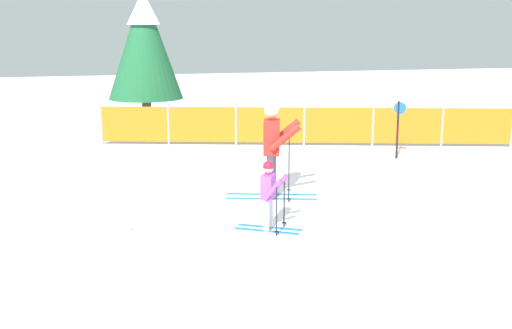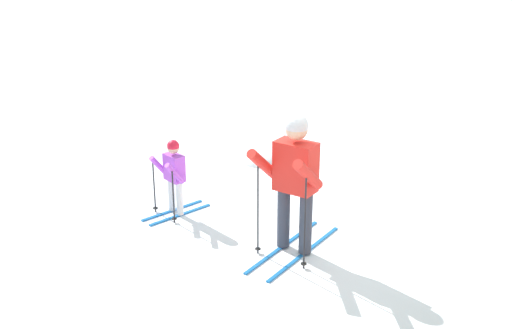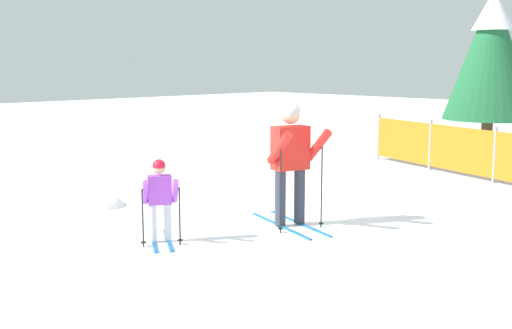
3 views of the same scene
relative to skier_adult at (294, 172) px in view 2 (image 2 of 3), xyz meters
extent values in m
plane|color=white|center=(-0.17, 0.17, -1.04)|extent=(60.00, 60.00, 0.00)
cube|color=#1966B2|center=(0.02, 0.16, -1.03)|extent=(1.58, 0.53, 0.02)
cube|color=#1966B2|center=(-0.07, -0.14, -1.03)|extent=(1.58, 0.53, 0.02)
cylinder|color=#333847|center=(0.02, 0.16, -0.63)|extent=(0.16, 0.16, 0.78)
cylinder|color=#333847|center=(-0.07, -0.14, -0.63)|extent=(0.16, 0.16, 0.78)
cube|color=red|center=(-0.03, 0.01, 0.06)|extent=(0.41, 0.54, 0.60)
cylinder|color=red|center=(0.29, 0.23, 0.10)|extent=(0.56, 0.28, 0.49)
cylinder|color=red|center=(0.11, -0.35, 0.10)|extent=(0.56, 0.28, 0.49)
sphere|color=#D8AD8C|center=(-0.03, 0.01, 0.52)|extent=(0.26, 0.26, 0.26)
sphere|color=silver|center=(-0.03, 0.01, 0.56)|extent=(0.27, 0.27, 0.27)
cylinder|color=black|center=(0.37, 0.22, -0.43)|extent=(0.02, 0.02, 1.21)
cylinder|color=black|center=(0.37, 0.22, -0.98)|extent=(0.07, 0.07, 0.01)
cylinder|color=black|center=(0.18, -0.39, -0.43)|extent=(0.02, 0.02, 1.21)
cylinder|color=black|center=(0.18, -0.39, -0.98)|extent=(0.07, 0.07, 0.01)
cube|color=#1966B2|center=(-0.53, -1.72, -1.03)|extent=(0.88, 0.55, 0.02)
cube|color=#1966B2|center=(-0.63, -1.89, -1.03)|extent=(0.88, 0.55, 0.02)
cylinder|color=silver|center=(-0.53, -1.72, -0.78)|extent=(0.09, 0.09, 0.47)
cylinder|color=silver|center=(-0.63, -1.89, -0.78)|extent=(0.09, 0.09, 0.47)
cube|color=#B24CD8|center=(-0.58, -1.81, -0.36)|extent=(0.30, 0.34, 0.37)
cylinder|color=#B24CD8|center=(-0.39, -1.71, -0.36)|extent=(0.29, 0.21, 0.34)
cylinder|color=#B24CD8|center=(-0.58, -2.02, -0.36)|extent=(0.29, 0.21, 0.34)
sphere|color=#D8AD8C|center=(-0.58, -1.81, -0.08)|extent=(0.16, 0.16, 0.16)
sphere|color=red|center=(-0.58, -1.81, -0.05)|extent=(0.17, 0.17, 0.17)
cylinder|color=black|center=(-0.30, -1.71, -0.67)|extent=(0.02, 0.02, 0.74)
cylinder|color=black|center=(-0.30, -1.71, -0.98)|extent=(0.07, 0.07, 0.01)
cylinder|color=black|center=(-0.54, -2.10, -0.67)|extent=(0.02, 0.02, 0.74)
cylinder|color=black|center=(-0.54, -2.10, -0.98)|extent=(0.07, 0.07, 0.01)
ellipsoid|color=white|center=(-3.04, -1.29, -1.04)|extent=(0.93, 0.79, 0.37)
camera|label=1|loc=(-3.04, -10.75, 1.99)|focal=45.00mm
camera|label=2|loc=(6.79, 1.63, 2.73)|focal=45.00mm
camera|label=3|loc=(5.96, -6.43, 1.22)|focal=45.00mm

